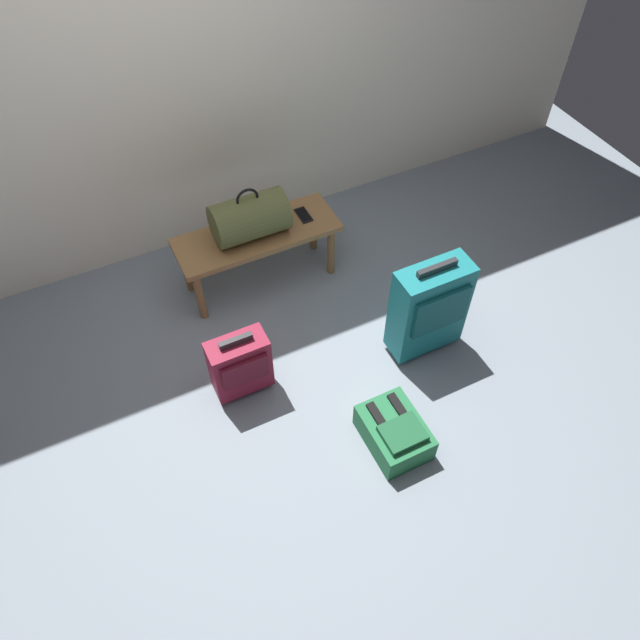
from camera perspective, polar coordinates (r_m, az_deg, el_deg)
The scene contains 8 objects.
ground_plane at distance 3.35m, azimuth -1.90°, elevation -8.08°, with size 6.60×6.60×0.00m, color slate.
back_wall at distance 3.58m, azimuth -14.56°, elevation 25.25°, with size 6.00×0.10×2.80m, color silver.
bench at distance 3.69m, azimuth -5.98°, elevation 7.56°, with size 1.00×0.36×0.41m.
duffel_bag_olive at distance 3.56m, azimuth -6.74°, elevation 9.70°, with size 0.44×0.26×0.34m.
cell_phone at distance 3.75m, azimuth -1.59°, elevation 10.00°, with size 0.07×0.14×0.01m.
suitcase_upright_teal at distance 3.36m, azimuth 10.38°, elevation 1.14°, with size 0.42×0.21×0.68m.
suitcase_small_burgundy at distance 3.23m, azimuth -7.64°, elevation -4.23°, with size 0.32×0.19×0.46m.
backpack_green at distance 3.17m, azimuth 7.12°, elevation -10.59°, with size 0.28×0.38×0.21m.
Camera 1 is at (-0.66, -1.60, 2.86)m, focal length 33.52 mm.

